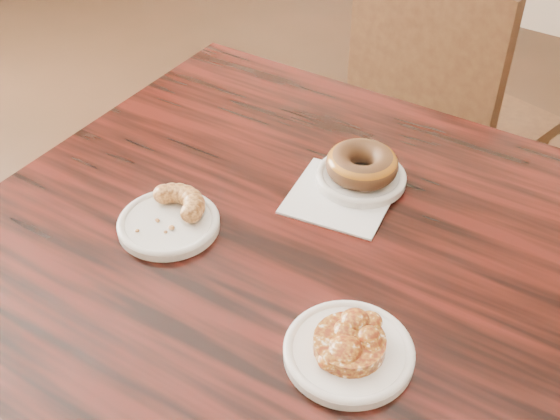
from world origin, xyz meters
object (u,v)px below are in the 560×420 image
Objects in this scene: glazed_donut at (362,164)px; cruller_fragment at (167,213)px; cafe_table at (283,407)px; chair_far at (453,124)px; apple_fritter at (350,341)px.

glazed_donut reaches higher than cruller_fragment.
glazed_donut is (0.01, 0.21, 0.41)m from cafe_table.
cafe_table is 0.46m from glazed_donut.
cafe_table is 0.44m from cruller_fragment.
glazed_donut is at bearing 109.66° from chair_far.
cafe_table is at bearing 147.30° from apple_fritter.
chair_far is 7.81× the size of glazed_donut.
chair_far reaches higher than glazed_donut.
cruller_fragment reaches higher than apple_fritter.
chair_far is 1.09m from apple_fritter.
chair_far is (-0.08, 0.91, 0.08)m from cafe_table.
cafe_table is at bearing -92.96° from glazed_donut.
cruller_fragment is (-0.17, -0.05, 0.40)m from cafe_table.
glazed_donut is 0.31m from cruller_fragment.
cafe_table is 1.05× the size of chair_far.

